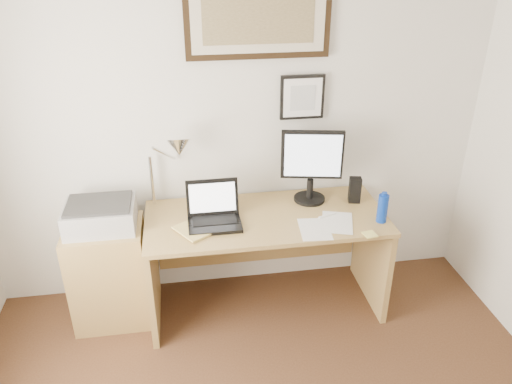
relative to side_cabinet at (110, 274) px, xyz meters
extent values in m
cube|color=silver|center=(0.92, 0.32, 0.89)|extent=(3.50, 0.02, 2.50)
cube|color=olive|center=(0.00, 0.00, 0.00)|extent=(0.50, 0.40, 0.73)
cylinder|color=#0C319E|center=(1.80, -0.23, 0.48)|extent=(0.07, 0.07, 0.19)
cylinder|color=#0C319E|center=(1.80, -0.23, 0.59)|extent=(0.03, 0.03, 0.02)
cube|color=black|center=(1.72, 0.06, 0.48)|extent=(0.09, 0.09, 0.18)
cube|color=white|center=(1.35, -0.26, 0.39)|extent=(0.21, 0.29, 0.00)
cube|color=white|center=(1.51, -0.20, 0.39)|extent=(0.27, 0.32, 0.00)
cube|color=#E9DD6E|center=(1.67, -0.38, 0.39)|extent=(0.09, 0.09, 0.01)
cylinder|color=white|center=(1.48, -0.11, 0.39)|extent=(0.14, 0.06, 0.02)
imported|color=tan|center=(0.51, -0.22, 0.39)|extent=(0.27, 0.29, 0.02)
cube|color=olive|center=(1.07, -0.05, 0.37)|extent=(1.60, 0.70, 0.03)
cube|color=olive|center=(0.29, -0.05, -0.01)|extent=(0.04, 0.65, 0.72)
cube|color=olive|center=(1.85, -0.05, -0.01)|extent=(0.04, 0.65, 0.72)
cube|color=olive|center=(1.07, 0.28, 0.09)|extent=(1.50, 0.03, 0.55)
cube|color=black|center=(0.72, -0.12, 0.40)|extent=(0.34, 0.24, 0.02)
cube|color=black|center=(0.72, -0.09, 0.41)|extent=(0.28, 0.13, 0.00)
cube|color=black|center=(0.72, 0.02, 0.52)|extent=(0.34, 0.08, 0.23)
cube|color=white|center=(0.72, 0.01, 0.53)|extent=(0.30, 0.05, 0.18)
cylinder|color=black|center=(1.41, 0.13, 0.40)|extent=(0.22, 0.22, 0.02)
cylinder|color=black|center=(1.41, 0.13, 0.48)|extent=(0.04, 0.04, 0.14)
cube|color=black|center=(1.41, 0.12, 0.74)|extent=(0.42, 0.11, 0.34)
cube|color=silver|center=(1.41, 0.10, 0.74)|extent=(0.37, 0.08, 0.30)
cube|color=#A3A3A5|center=(0.00, 0.01, 0.44)|extent=(0.44, 0.34, 0.16)
cube|color=#2F2F2F|center=(0.00, 0.01, 0.54)|extent=(0.40, 0.30, 0.02)
cylinder|color=silver|center=(0.33, 0.24, 0.56)|extent=(0.02, 0.02, 0.36)
cylinder|color=silver|center=(0.43, 0.18, 0.78)|extent=(0.15, 0.23, 0.19)
cone|color=silver|center=(0.53, 0.12, 0.84)|extent=(0.16, 0.18, 0.15)
cube|color=black|center=(1.07, 0.30, 1.58)|extent=(0.92, 0.03, 0.47)
cube|color=beige|center=(1.07, 0.28, 1.58)|extent=(0.84, 0.01, 0.39)
cube|color=brown|center=(1.07, 0.27, 1.58)|extent=(0.70, 0.00, 0.28)
cube|color=black|center=(1.37, 0.30, 1.08)|extent=(0.30, 0.02, 0.30)
cube|color=white|center=(1.37, 0.28, 1.08)|extent=(0.26, 0.00, 0.26)
cube|color=#B4B9BE|center=(1.37, 0.28, 1.08)|extent=(0.17, 0.00, 0.17)
camera|label=1|loc=(0.56, -2.88, 2.05)|focal=35.00mm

